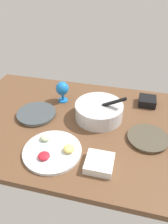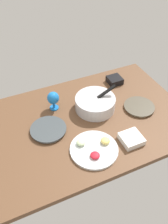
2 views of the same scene
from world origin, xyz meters
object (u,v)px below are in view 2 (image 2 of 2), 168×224
object	(u,v)px
mixing_bowl	(95,103)
fruit_platter	(94,149)
dinner_plate_right	(139,107)
square_bowl_white	(131,139)
hurricane_glass_blue	(53,99)
square_bowl_black	(115,80)
dinner_plate_left	(48,130)

from	to	relation	value
mixing_bowl	fruit_platter	world-z (taller)	mixing_bowl
dinner_plate_right	square_bowl_white	xyz separation A→B (cm)	(-24.47, -26.67, 1.43)
fruit_platter	hurricane_glass_blue	distance (cm)	52.82
fruit_platter	square_bowl_black	distance (cm)	79.28
square_bowl_white	dinner_plate_right	bearing A→B (deg)	47.47
dinner_plate_left	mixing_bowl	xyz separation A→B (cm)	(41.70, 7.87, 4.37)
square_bowl_white	hurricane_glass_blue	bearing A→B (deg)	124.68
fruit_platter	square_bowl_white	size ratio (longest dim) A/B	2.27
square_bowl_black	hurricane_glass_blue	bearing A→B (deg)	-170.60
square_bowl_black	mixing_bowl	bearing A→B (deg)	-142.76
hurricane_glass_blue	square_bowl_white	bearing A→B (deg)	-55.32
square_bowl_black	square_bowl_white	bearing A→B (deg)	-109.82
fruit_platter	square_bowl_white	distance (cm)	27.40
dinner_plate_right	square_bowl_white	world-z (taller)	square_bowl_white
dinner_plate_right	hurricane_glass_blue	distance (cm)	68.79
dinner_plate_right	fruit_platter	world-z (taller)	fruit_platter
mixing_bowl	hurricane_glass_blue	xyz separation A→B (cm)	(-29.78, 13.69, 4.28)
dinner_plate_right	hurricane_glass_blue	bearing A→B (deg)	155.84
square_bowl_white	square_bowl_black	bearing A→B (deg)	70.18
fruit_platter	square_bowl_black	xyz separation A→B (cm)	(50.46, 61.12, 1.78)
hurricane_glass_blue	mixing_bowl	bearing A→B (deg)	-24.69
hurricane_glass_blue	square_bowl_white	distance (cm)	66.80
dinner_plate_right	fruit_platter	xyz separation A→B (cm)	(-51.60, -23.09, 0.17)
fruit_platter	square_bowl_black	bearing A→B (deg)	50.46
mixing_bowl	square_bowl_black	xyz separation A→B (cm)	(31.32, 23.81, -2.64)
mixing_bowl	hurricane_glass_blue	size ratio (longest dim) A/B	2.09
dinner_plate_left	square_bowl_black	world-z (taller)	square_bowl_black
mixing_bowl	fruit_platter	bearing A→B (deg)	-117.16
square_bowl_black	dinner_plate_left	bearing A→B (deg)	-156.54
square_bowl_black	square_bowl_white	distance (cm)	68.78
dinner_plate_right	mixing_bowl	xyz separation A→B (cm)	(-32.46, 14.22, 4.59)
hurricane_glass_blue	dinner_plate_right	bearing A→B (deg)	-24.16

